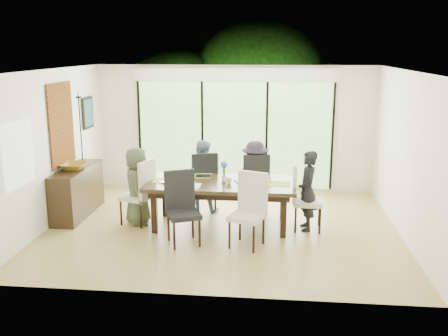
# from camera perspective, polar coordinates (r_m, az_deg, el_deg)

# --- Properties ---
(floor) EXTENTS (6.00, 5.00, 0.01)m
(floor) POSITION_cam_1_polar(r_m,az_deg,el_deg) (8.79, -0.17, -6.76)
(floor) COLOR olive
(floor) RESTS_ON ground
(ceiling) EXTENTS (6.00, 5.00, 0.01)m
(ceiling) POSITION_cam_1_polar(r_m,az_deg,el_deg) (8.25, -0.18, 11.17)
(ceiling) COLOR white
(ceiling) RESTS_ON wall_back
(wall_back) EXTENTS (6.00, 0.02, 2.70)m
(wall_back) POSITION_cam_1_polar(r_m,az_deg,el_deg) (10.88, 1.21, 4.59)
(wall_back) COLOR white
(wall_back) RESTS_ON floor
(wall_front) EXTENTS (6.00, 0.02, 2.70)m
(wall_front) POSITION_cam_1_polar(r_m,az_deg,el_deg) (6.00, -2.68, -2.93)
(wall_front) COLOR beige
(wall_front) RESTS_ON floor
(wall_left) EXTENTS (0.02, 5.00, 2.70)m
(wall_left) POSITION_cam_1_polar(r_m,az_deg,el_deg) (9.23, -19.12, 2.20)
(wall_left) COLOR white
(wall_left) RESTS_ON floor
(wall_right) EXTENTS (0.02, 5.00, 2.70)m
(wall_right) POSITION_cam_1_polar(r_m,az_deg,el_deg) (8.64, 20.09, 1.39)
(wall_right) COLOR white
(wall_right) RESTS_ON floor
(glass_doors) EXTENTS (4.20, 0.02, 2.30)m
(glass_doors) POSITION_cam_1_polar(r_m,az_deg,el_deg) (10.86, 1.19, 3.77)
(glass_doors) COLOR #598C3F
(glass_doors) RESTS_ON wall_back
(blinds_header) EXTENTS (4.40, 0.06, 0.28)m
(blinds_header) POSITION_cam_1_polar(r_m,az_deg,el_deg) (10.71, 1.22, 10.63)
(blinds_header) COLOR white
(blinds_header) RESTS_ON wall_back
(mullion_a) EXTENTS (0.05, 0.04, 2.30)m
(mullion_a) POSITION_cam_1_polar(r_m,az_deg,el_deg) (11.22, -9.59, 3.90)
(mullion_a) COLOR black
(mullion_a) RESTS_ON wall_back
(mullion_b) EXTENTS (0.05, 0.04, 2.30)m
(mullion_b) POSITION_cam_1_polar(r_m,az_deg,el_deg) (10.93, -2.48, 3.82)
(mullion_b) COLOR black
(mullion_b) RESTS_ON wall_back
(mullion_c) EXTENTS (0.05, 0.04, 2.30)m
(mullion_c) POSITION_cam_1_polar(r_m,az_deg,el_deg) (10.82, 4.89, 3.69)
(mullion_c) COLOR black
(mullion_c) RESTS_ON wall_back
(mullion_d) EXTENTS (0.05, 0.04, 2.30)m
(mullion_d) POSITION_cam_1_polar(r_m,az_deg,el_deg) (10.89, 12.29, 3.49)
(mullion_d) COLOR black
(mullion_d) RESTS_ON wall_back
(side_window) EXTENTS (0.02, 0.90, 1.00)m
(side_window) POSITION_cam_1_polar(r_m,az_deg,el_deg) (8.13, -22.44, 1.53)
(side_window) COLOR #8CAD7F
(side_window) RESTS_ON wall_left
(deck) EXTENTS (6.00, 1.80, 0.10)m
(deck) POSITION_cam_1_polar(r_m,az_deg,el_deg) (12.04, 1.52, -1.34)
(deck) COLOR #513422
(deck) RESTS_ON ground
(rail_top) EXTENTS (6.00, 0.08, 0.06)m
(rail_top) POSITION_cam_1_polar(r_m,az_deg,el_deg) (12.68, 1.81, 2.21)
(rail_top) COLOR brown
(rail_top) RESTS_ON deck
(foliage_left) EXTENTS (3.20, 3.20, 3.20)m
(foliage_left) POSITION_cam_1_polar(r_m,az_deg,el_deg) (13.75, -5.41, 6.81)
(foliage_left) COLOR #14380F
(foliage_left) RESTS_ON ground
(foliage_mid) EXTENTS (4.00, 4.00, 4.00)m
(foliage_mid) POSITION_cam_1_polar(r_m,az_deg,el_deg) (14.06, 3.96, 8.46)
(foliage_mid) COLOR #14380F
(foliage_mid) RESTS_ON ground
(foliage_right) EXTENTS (2.80, 2.80, 2.80)m
(foliage_right) POSITION_cam_1_polar(r_m,az_deg,el_deg) (13.39, 11.57, 5.63)
(foliage_right) COLOR #14380F
(foliage_right) RESTS_ON ground
(foliage_far) EXTENTS (3.60, 3.60, 3.60)m
(foliage_far) POSITION_cam_1_polar(r_m,az_deg,el_deg) (14.84, 0.15, 8.06)
(foliage_far) COLOR #14380F
(foliage_far) RESTS_ON ground
(table_top) EXTENTS (2.56, 1.17, 0.06)m
(table_top) POSITION_cam_1_polar(r_m,az_deg,el_deg) (8.60, -0.36, -1.83)
(table_top) COLOR black
(table_top) RESTS_ON floor
(table_apron) EXTENTS (2.35, 0.96, 0.11)m
(table_apron) POSITION_cam_1_polar(r_m,az_deg,el_deg) (8.62, -0.36, -2.44)
(table_apron) COLOR black
(table_apron) RESTS_ON floor
(table_leg_fl) EXTENTS (0.10, 0.10, 0.74)m
(table_leg_fl) POSITION_cam_1_polar(r_m,az_deg,el_deg) (8.49, -7.97, -4.99)
(table_leg_fl) COLOR black
(table_leg_fl) RESTS_ON floor
(table_leg_fr) EXTENTS (0.10, 0.10, 0.74)m
(table_leg_fr) POSITION_cam_1_polar(r_m,az_deg,el_deg) (8.26, 6.82, -5.49)
(table_leg_fr) COLOR black
(table_leg_fr) RESTS_ON floor
(table_leg_bl) EXTENTS (0.10, 0.10, 0.74)m
(table_leg_bl) POSITION_cam_1_polar(r_m,az_deg,el_deg) (9.29, -6.72, -3.31)
(table_leg_bl) COLOR black
(table_leg_bl) RESTS_ON floor
(table_leg_br) EXTENTS (0.10, 0.10, 0.74)m
(table_leg_br) POSITION_cam_1_polar(r_m,az_deg,el_deg) (9.08, 6.75, -3.72)
(table_leg_br) COLOR black
(table_leg_br) RESTS_ON floor
(chair_left_end) EXTENTS (0.61, 0.61, 1.17)m
(chair_left_end) POSITION_cam_1_polar(r_m,az_deg,el_deg) (8.93, -9.99, -2.66)
(chair_left_end) COLOR silver
(chair_left_end) RESTS_ON floor
(chair_right_end) EXTENTS (0.52, 0.52, 1.17)m
(chair_right_end) POSITION_cam_1_polar(r_m,az_deg,el_deg) (8.62, 9.62, -3.24)
(chair_right_end) COLOR silver
(chair_right_end) RESTS_ON floor
(chair_far_left) EXTENTS (0.64, 0.64, 1.17)m
(chair_far_left) POSITION_cam_1_polar(r_m,az_deg,el_deg) (9.51, -2.50, -1.45)
(chair_far_left) COLOR black
(chair_far_left) RESTS_ON floor
(chair_far_right) EXTENTS (0.56, 0.56, 1.17)m
(chair_far_right) POSITION_cam_1_polar(r_m,az_deg,el_deg) (9.42, 3.53, -1.61)
(chair_far_right) COLOR black
(chair_far_right) RESTS_ON floor
(chair_near_left) EXTENTS (0.65, 0.65, 1.17)m
(chair_near_left) POSITION_cam_1_polar(r_m,az_deg,el_deg) (7.89, -4.67, -4.67)
(chair_near_left) COLOR black
(chair_near_left) RESTS_ON floor
(chair_near_right) EXTENTS (0.63, 0.63, 1.17)m
(chair_near_right) POSITION_cam_1_polar(r_m,az_deg,el_deg) (7.78, 2.62, -4.91)
(chair_near_right) COLOR silver
(chair_near_right) RESTS_ON floor
(person_left_end) EXTENTS (0.52, 0.71, 1.38)m
(person_left_end) POSITION_cam_1_polar(r_m,az_deg,el_deg) (8.89, -9.89, -2.04)
(person_left_end) COLOR #424C33
(person_left_end) RESTS_ON floor
(person_right_end) EXTENTS (0.47, 0.68, 1.38)m
(person_right_end) POSITION_cam_1_polar(r_m,az_deg,el_deg) (8.59, 9.51, -2.59)
(person_right_end) COLOR black
(person_right_end) RESTS_ON floor
(person_far_left) EXTENTS (0.69, 0.49, 1.38)m
(person_far_left) POSITION_cam_1_polar(r_m,az_deg,el_deg) (9.47, -2.53, -0.89)
(person_far_left) COLOR #718AA4
(person_far_left) RESTS_ON floor
(person_far_right) EXTENTS (0.66, 0.43, 1.38)m
(person_far_right) POSITION_cam_1_polar(r_m,az_deg,el_deg) (9.38, 3.53, -1.04)
(person_far_right) COLOR #271F2E
(person_far_right) RESTS_ON floor
(placemat_left) EXTENTS (0.47, 0.34, 0.01)m
(placemat_left) POSITION_cam_1_polar(r_m,az_deg,el_deg) (8.74, -6.57, -1.43)
(placemat_left) COLOR #93A73B
(placemat_left) RESTS_ON table_top
(placemat_right) EXTENTS (0.47, 0.34, 0.01)m
(placemat_right) POSITION_cam_1_polar(r_m,az_deg,el_deg) (8.54, 5.99, -1.77)
(placemat_right) COLOR #99B540
(placemat_right) RESTS_ON table_top
(placemat_far_l) EXTENTS (0.47, 0.34, 0.01)m
(placemat_far_l) POSITION_cam_1_polar(r_m,az_deg,el_deg) (9.03, -2.93, -0.86)
(placemat_far_l) COLOR #85AF3E
(placemat_far_l) RESTS_ON table_top
(placemat_far_r) EXTENTS (0.47, 0.34, 0.01)m
(placemat_far_r) POSITION_cam_1_polar(r_m,az_deg,el_deg) (8.93, 3.43, -1.02)
(placemat_far_r) COLOR #8BAB3D
(placemat_far_r) RESTS_ON table_top
(placemat_paper) EXTENTS (0.47, 0.34, 0.01)m
(placemat_paper) POSITION_cam_1_polar(r_m,az_deg,el_deg) (8.38, -4.33, -2.04)
(placemat_paper) COLOR white
(placemat_paper) RESTS_ON table_top
(tablet_far_l) EXTENTS (0.28, 0.19, 0.01)m
(tablet_far_l) POSITION_cam_1_polar(r_m,az_deg,el_deg) (8.96, -2.35, -0.90)
(tablet_far_l) COLOR black
(tablet_far_l) RESTS_ON table_top
(tablet_far_r) EXTENTS (0.26, 0.18, 0.01)m
(tablet_far_r) POSITION_cam_1_polar(r_m,az_deg,el_deg) (8.88, 3.09, -1.04)
(tablet_far_r) COLOR black
(tablet_far_r) RESTS_ON table_top
(papers) EXTENTS (0.32, 0.23, 0.00)m
(papers) POSITION_cam_1_polar(r_m,az_deg,el_deg) (8.49, 4.30, -1.82)
(papers) COLOR white
(papers) RESTS_ON table_top
(platter_base) EXTENTS (0.28, 0.28, 0.03)m
(platter_base) POSITION_cam_1_polar(r_m,az_deg,el_deg) (8.37, -4.33, -1.93)
(platter_base) COLOR white
(platter_base) RESTS_ON table_top
(platter_snacks) EXTENTS (0.21, 0.21, 0.01)m
(platter_snacks) POSITION_cam_1_polar(r_m,az_deg,el_deg) (8.37, -4.33, -1.80)
(platter_snacks) COLOR #CB6A17
(platter_snacks) RESTS_ON table_top
(vase) EXTENTS (0.09, 0.09, 0.13)m
(vase) POSITION_cam_1_polar(r_m,az_deg,el_deg) (8.61, 0.00, -1.14)
(vase) COLOR silver
(vase) RESTS_ON table_top
(hyacinth_stems) EXTENTS (0.04, 0.04, 0.17)m
(hyacinth_stems) POSITION_cam_1_polar(r_m,az_deg,el_deg) (8.58, 0.00, -0.31)
(hyacinth_stems) COLOR #337226
(hyacinth_stems) RESTS_ON table_top
(hyacinth_blooms) EXTENTS (0.12, 0.12, 0.12)m
(hyacinth_blooms) POSITION_cam_1_polar(r_m,az_deg,el_deg) (8.56, 0.00, 0.38)
(hyacinth_blooms) COLOR #484AB6
(hyacinth_blooms) RESTS_ON table_top
(laptop) EXTENTS (0.40, 0.41, 0.03)m
(laptop) POSITION_cam_1_polar(r_m,az_deg,el_deg) (8.62, -6.06, -1.55)
(laptop) COLOR silver
(laptop) RESTS_ON table_top
(cup_a) EXTENTS (0.18, 0.18, 0.10)m
(cup_a) POSITION_cam_1_polar(r_m,az_deg,el_deg) (8.82, -4.78, -0.92)
(cup_a) COLOR white
(cup_a) RESTS_ON table_top
(cup_b) EXTENTS (0.15, 0.15, 0.10)m
(cup_b) POSITION_cam_1_polar(r_m,az_deg,el_deg) (8.46, 0.58, -1.51)
(cup_b) COLOR white
(cup_b) RESTS_ON table_top
(cup_c) EXTENTS (0.18, 0.18, 0.10)m
(cup_c) POSITION_cam_1_polar(r_m,az_deg,el_deg) (8.62, 5.00, -1.26)
(cup_c) COLOR white
(cup_c) RESTS_ON table_top
(book) EXTENTS (0.26, 0.29, 0.02)m
(book) POSITION_cam_1_polar(r_m,az_deg,el_deg) (8.61, 1.33, -1.52)
(book) COLOR white
(book) RESTS_ON table_top
(sideboard) EXTENTS (0.45, 1.59, 0.90)m
(sideboard) POSITION_cam_1_polar(r_m,az_deg,el_deg) (9.68, -16.40, -2.58)
(sideboard) COLOR black
(sideboard) RESTS_ON floor
(bowl) EXTENTS (0.47, 0.47, 0.12)m
(bowl) POSITION_cam_1_polar(r_m,az_deg,el_deg) (9.47, -16.83, 0.20)
(bowl) COLOR olive
(bowl) RESTS_ON sideboard
(candlestick_base) EXTENTS (0.10, 0.10, 0.04)m
(candlestick_base) POSITION_cam_1_polar(r_m,az_deg,el_deg) (9.88, -15.83, 0.59)
(candlestick_base) COLOR black
(candlestick_base) RESTS_ON sideboard
(candlestick_shaft) EXTENTS (0.02, 0.02, 1.25)m
(candlestick_shaft) POSITION_cam_1_polar(r_m,az_deg,el_deg) (9.77, -16.06, 4.18)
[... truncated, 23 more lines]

